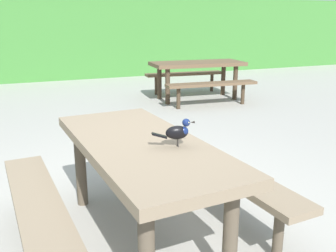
# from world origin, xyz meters

# --- Properties ---
(ground_plane) EXTENTS (60.00, 60.00, 0.00)m
(ground_plane) POSITION_xyz_m (0.00, 0.00, 0.00)
(ground_plane) COLOR #A3A099
(hedge_wall) EXTENTS (28.00, 1.33, 2.14)m
(hedge_wall) POSITION_xyz_m (0.00, 8.14, 1.07)
(hedge_wall) COLOR #428438
(hedge_wall) RESTS_ON ground
(picnic_table_foreground) EXTENTS (1.79, 1.85, 0.74)m
(picnic_table_foreground) POSITION_xyz_m (-0.06, -0.29, 0.56)
(picnic_table_foreground) COLOR #84725B
(picnic_table_foreground) RESTS_ON ground
(bird_grackle) EXTENTS (0.29, 0.10, 0.18)m
(bird_grackle) POSITION_xyz_m (0.12, -0.50, 0.84)
(bird_grackle) COLOR black
(bird_grackle) RESTS_ON picnic_table_foreground
(picnic_table_mid_right) EXTENTS (1.86, 1.82, 0.74)m
(picnic_table_mid_right) POSITION_xyz_m (2.56, 4.00, 0.56)
(picnic_table_mid_right) COLOR brown
(picnic_table_mid_right) RESTS_ON ground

